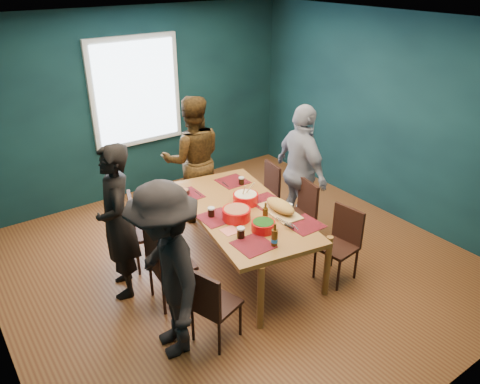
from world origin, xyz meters
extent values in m
cube|color=brown|center=(0.00, 0.00, -0.01)|extent=(5.00, 5.00, 0.01)
cube|color=white|center=(0.00, 0.00, 2.70)|extent=(5.00, 5.00, 0.01)
cube|color=#113538|center=(2.50, 0.00, 1.35)|extent=(0.01, 5.00, 2.70)
cube|color=#113538|center=(0.00, 2.50, 1.35)|extent=(5.00, 0.01, 2.70)
cube|color=#113538|center=(0.00, -2.50, 1.35)|extent=(5.00, 0.01, 2.70)
cube|color=silver|center=(0.00, 2.47, 1.55)|extent=(1.35, 0.06, 1.55)
cube|color=brown|center=(0.03, -0.09, 0.74)|extent=(1.34, 2.16, 0.05)
cylinder|color=brown|center=(-0.42, -1.01, 0.36)|extent=(0.07, 0.07, 0.71)
cylinder|color=brown|center=(0.47, -1.01, 0.36)|extent=(0.07, 0.07, 0.71)
cylinder|color=brown|center=(-0.42, 0.84, 0.36)|extent=(0.07, 0.07, 0.71)
cylinder|color=brown|center=(0.47, 0.84, 0.36)|extent=(0.07, 0.07, 0.71)
cube|color=black|center=(-0.79, 0.57, 0.44)|extent=(0.52, 0.52, 0.04)
cube|color=black|center=(-0.97, 0.63, 0.68)|extent=(0.17, 0.40, 0.45)
cylinder|color=black|center=(-1.01, 0.46, 0.21)|extent=(0.03, 0.03, 0.42)
cylinder|color=black|center=(-0.68, 0.35, 0.21)|extent=(0.03, 0.03, 0.42)
cylinder|color=black|center=(-0.90, 0.80, 0.21)|extent=(0.03, 0.03, 0.42)
cylinder|color=black|center=(-0.57, 0.68, 0.21)|extent=(0.03, 0.03, 0.42)
cube|color=black|center=(-0.90, -0.14, 0.44)|extent=(0.44, 0.44, 0.04)
cube|color=black|center=(-1.08, -0.13, 0.69)|extent=(0.07, 0.41, 0.45)
cylinder|color=black|center=(-1.09, -0.31, 0.21)|extent=(0.03, 0.03, 0.42)
cylinder|color=black|center=(-0.73, -0.34, 0.21)|extent=(0.03, 0.03, 0.42)
cylinder|color=black|center=(-1.06, 0.05, 0.21)|extent=(0.03, 0.03, 0.42)
cylinder|color=black|center=(-0.71, 0.02, 0.21)|extent=(0.03, 0.03, 0.42)
cube|color=black|center=(-0.84, -0.89, 0.40)|extent=(0.47, 0.47, 0.04)
cube|color=black|center=(-1.00, -0.94, 0.62)|extent=(0.15, 0.36, 0.41)
cylinder|color=black|center=(-0.94, -1.09, 0.19)|extent=(0.03, 0.03, 0.38)
cylinder|color=black|center=(-0.64, -0.99, 0.19)|extent=(0.03, 0.03, 0.38)
cylinder|color=black|center=(-1.04, -0.79, 0.19)|extent=(0.03, 0.03, 0.38)
cylinder|color=black|center=(-0.73, -0.69, 0.19)|extent=(0.03, 0.03, 0.38)
cube|color=black|center=(0.85, 0.61, 0.40)|extent=(0.43, 0.43, 0.04)
cube|color=black|center=(1.02, 0.59, 0.63)|extent=(0.09, 0.38, 0.41)
cylinder|color=black|center=(0.67, 0.48, 0.19)|extent=(0.03, 0.03, 0.38)
cylinder|color=black|center=(0.99, 0.43, 0.19)|extent=(0.03, 0.03, 0.38)
cylinder|color=black|center=(0.71, 0.80, 0.19)|extent=(0.03, 0.03, 0.38)
cylinder|color=black|center=(1.03, 0.75, 0.19)|extent=(0.03, 0.03, 0.38)
cube|color=black|center=(0.80, -0.12, 0.42)|extent=(0.45, 0.45, 0.04)
cube|color=black|center=(0.97, -0.15, 0.65)|extent=(0.10, 0.39, 0.43)
cylinder|color=black|center=(0.60, -0.26, 0.20)|extent=(0.03, 0.03, 0.40)
cylinder|color=black|center=(0.94, -0.32, 0.20)|extent=(0.03, 0.03, 0.40)
cylinder|color=black|center=(0.66, 0.07, 0.20)|extent=(0.03, 0.03, 0.40)
cylinder|color=black|center=(0.99, 0.02, 0.20)|extent=(0.03, 0.03, 0.40)
cube|color=black|center=(0.75, -0.87, 0.41)|extent=(0.43, 0.43, 0.04)
cube|color=black|center=(0.92, -0.85, 0.63)|extent=(0.09, 0.38, 0.41)
cylinder|color=black|center=(0.61, -1.06, 0.19)|extent=(0.03, 0.03, 0.39)
cylinder|color=black|center=(0.93, -1.01, 0.19)|extent=(0.03, 0.03, 0.39)
cylinder|color=black|center=(0.57, -0.73, 0.19)|extent=(0.03, 0.03, 0.39)
cylinder|color=black|center=(0.89, -0.69, 0.19)|extent=(0.03, 0.03, 0.39)
imported|color=black|center=(-1.25, 0.31, 0.84)|extent=(0.56, 0.70, 1.68)
imported|color=black|center=(0.20, 1.27, 0.86)|extent=(1.02, 0.92, 1.72)
imported|color=white|center=(1.11, 0.14, 0.86)|extent=(0.58, 1.06, 1.72)
imported|color=black|center=(-1.24, -0.74, 0.84)|extent=(0.81, 1.18, 1.68)
cylinder|color=#BC0B0D|center=(-0.15, -0.23, 0.83)|extent=(0.30, 0.30, 0.12)
cylinder|color=olive|center=(-0.15, -0.23, 0.88)|extent=(0.27, 0.27, 0.02)
cylinder|color=#BC0B0D|center=(0.15, 0.01, 0.82)|extent=(0.29, 0.29, 0.11)
cylinder|color=beige|center=(0.15, 0.01, 0.87)|extent=(0.25, 0.25, 0.02)
cylinder|color=tan|center=(0.19, 0.01, 0.92)|extent=(0.08, 0.16, 0.23)
cylinder|color=tan|center=(0.12, 0.01, 0.92)|extent=(0.07, 0.16, 0.23)
cylinder|color=#BC0B0D|center=(-0.06, -0.58, 0.82)|extent=(0.24, 0.24, 0.10)
cylinder|color=#134D13|center=(-0.06, -0.58, 0.86)|extent=(0.21, 0.21, 0.02)
cube|color=tan|center=(0.32, -0.39, 0.78)|extent=(0.31, 0.55, 0.02)
ellipsoid|color=#BB9443|center=(0.32, -0.39, 0.85)|extent=(0.23, 0.43, 0.12)
cube|color=silver|center=(0.20, -0.60, 0.79)|extent=(0.06, 0.21, 0.00)
cylinder|color=black|center=(0.17, -0.72, 0.80)|extent=(0.04, 0.12, 0.02)
sphere|color=#1B5B14|center=(0.32, -0.51, 0.85)|extent=(0.04, 0.04, 0.04)
sphere|color=#1B5B14|center=(0.32, -0.39, 0.85)|extent=(0.04, 0.04, 0.04)
sphere|color=#1B5B14|center=(0.32, -0.28, 0.85)|extent=(0.04, 0.04, 0.04)
cylinder|color=black|center=(-0.31, 0.62, 0.79)|extent=(0.14, 0.14, 0.06)
cylinder|color=olive|center=(-0.31, 0.62, 0.82)|extent=(0.12, 0.12, 0.01)
cylinder|color=#462A0C|center=(-0.15, -0.87, 0.85)|extent=(0.06, 0.06, 0.18)
cylinder|color=#462A0C|center=(-0.15, -0.87, 0.97)|extent=(0.03, 0.03, 0.07)
cylinder|color=blue|center=(-0.15, -0.87, 0.82)|extent=(0.07, 0.07, 0.04)
cylinder|color=#462A0C|center=(0.07, -0.45, 0.85)|extent=(0.06, 0.06, 0.16)
cylinder|color=#462A0C|center=(0.07, -0.45, 0.96)|extent=(0.02, 0.02, 0.06)
cylinder|color=black|center=(-0.33, -0.56, 0.82)|extent=(0.08, 0.08, 0.11)
cylinder|color=silver|center=(-0.33, -0.56, 0.87)|extent=(0.08, 0.08, 0.02)
cylinder|color=black|center=(0.42, -0.43, 0.81)|extent=(0.06, 0.06, 0.09)
cylinder|color=silver|center=(0.42, -0.43, 0.85)|extent=(0.07, 0.07, 0.01)
cylinder|color=black|center=(0.40, 0.43, 0.81)|extent=(0.07, 0.07, 0.09)
cylinder|color=silver|center=(0.40, 0.43, 0.85)|extent=(0.07, 0.07, 0.01)
cylinder|color=black|center=(-0.33, -0.03, 0.82)|extent=(0.07, 0.07, 0.10)
cylinder|color=silver|center=(-0.33, -0.03, 0.86)|extent=(0.08, 0.08, 0.02)
cube|color=#DF6B5E|center=(0.40, -0.02, 0.77)|extent=(0.17, 0.17, 0.00)
cube|color=#DF6B5E|center=(-0.34, -0.39, 0.77)|extent=(0.16, 0.16, 0.00)
cube|color=#DF6B5E|center=(0.37, -0.73, 0.77)|extent=(0.18, 0.18, 0.00)
camera|label=1|loc=(-2.63, -3.77, 3.23)|focal=35.00mm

